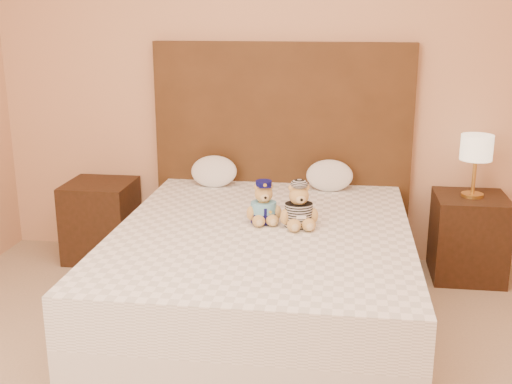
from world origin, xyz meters
The scene contains 9 objects.
bed centered at (0.00, 1.20, 0.28)m, with size 1.60×2.00×0.55m.
headboard centered at (0.00, 2.21, 0.75)m, with size 1.75×0.08×1.50m, color #4E3017.
nightstand_left centered at (-1.25, 2.00, 0.28)m, with size 0.45×0.45×0.55m, color #351C10.
nightstand_right centered at (1.25, 2.00, 0.28)m, with size 0.45×0.45×0.55m, color #351C10.
lamp centered at (1.25, 2.00, 0.85)m, with size 0.20×0.20×0.40m.
teddy_police centered at (-0.01, 1.30, 0.67)m, with size 0.21×0.20×0.24m, color tan, non-canonical shape.
teddy_prisoner centered at (0.19, 1.24, 0.67)m, with size 0.22×0.21×0.25m, color tan, non-canonical shape.
pillow_left centered at (-0.44, 2.03, 0.66)m, with size 0.31×0.20×0.22m, color white.
pillow_right centered at (0.34, 2.03, 0.66)m, with size 0.31×0.20×0.22m, color white.
Camera 1 is at (0.42, -2.10, 1.69)m, focal length 45.00 mm.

